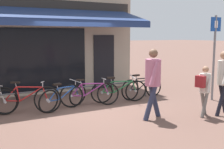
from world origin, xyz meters
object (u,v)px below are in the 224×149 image
bicycle_green (119,91)px  parking_sign (214,49)px  bicycle_red (26,99)px  pedestrian_child (204,85)px  bicycle_black (142,88)px  pedestrian_second_adult (223,76)px  bicycle_purple (90,94)px  pedestrian_adult (153,77)px  bicycle_blue (64,97)px

bicycle_green → parking_sign: 3.34m
bicycle_red → pedestrian_child: 4.73m
bicycle_black → parking_sign: size_ratio=0.62×
pedestrian_second_adult → bicycle_green: bearing=129.6°
bicycle_red → parking_sign: size_ratio=0.64×
parking_sign → bicycle_purple: bearing=162.1°
bicycle_green → pedestrian_second_adult: size_ratio=1.03×
bicycle_purple → pedestrian_adult: size_ratio=0.99×
bicycle_blue → bicycle_red: bearing=155.8°
pedestrian_adult → parking_sign: (2.96, 0.67, 0.57)m
parking_sign → bicycle_blue: bearing=164.6°
bicycle_red → bicycle_black: (3.77, -0.06, -0.02)m
bicycle_green → parking_sign: parking_sign is taller
parking_sign → pedestrian_child: bearing=-145.3°
bicycle_blue → bicycle_black: size_ratio=0.99×
pedestrian_adult → bicycle_green: bearing=94.3°
bicycle_black → pedestrian_adult: size_ratio=0.94×
bicycle_purple → bicycle_red: bearing=-169.8°
bicycle_red → bicycle_green: 2.82m
bicycle_blue → bicycle_green: (1.78, -0.09, 0.02)m
pedestrian_adult → pedestrian_child: size_ratio=1.35×
bicycle_blue → parking_sign: (4.62, -1.28, 1.30)m
bicycle_black → pedestrian_adult: pedestrian_adult is taller
bicycle_green → bicycle_red: bearing=-168.1°
bicycle_blue → pedestrian_adult: 2.66m
bicycle_green → parking_sign: size_ratio=0.65×
bicycle_purple → bicycle_green: (0.98, -0.05, 0.00)m
pedestrian_second_adult → parking_sign: (1.13, 1.29, 0.60)m
pedestrian_second_adult → parking_sign: parking_sign is taller
pedestrian_second_adult → pedestrian_adult: bearing=166.1°
bicycle_black → bicycle_blue: bearing=177.3°
bicycle_blue → bicycle_green: bearing=-22.5°
pedestrian_adult → pedestrian_child: (1.28, -0.50, -0.26)m
bicycle_green → bicycle_black: size_ratio=1.05×
pedestrian_second_adult → parking_sign: size_ratio=0.63×
bicycle_purple → pedestrian_second_adult: pedestrian_second_adult is taller
pedestrian_adult → pedestrian_second_adult: bearing=-10.9°
pedestrian_adult → pedestrian_second_adult: 1.94m
bicycle_red → pedestrian_second_adult: 5.29m
bicycle_green → parking_sign: (2.84, -1.19, 1.28)m
bicycle_red → parking_sign: bearing=10.3°
pedestrian_adult → bicycle_purple: bearing=122.4°
bicycle_blue → pedestrian_child: pedestrian_child is taller
pedestrian_adult → bicycle_red: bearing=151.0°
bicycle_purple → pedestrian_second_adult: size_ratio=1.03×
pedestrian_child → pedestrian_second_adult: size_ratio=0.78×
bicycle_black → pedestrian_adult: (-1.08, -1.97, 0.71)m
bicycle_blue → parking_sign: parking_sign is taller
bicycle_blue → pedestrian_second_adult: pedestrian_second_adult is taller
pedestrian_second_adult → bicycle_red: bearing=154.6°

